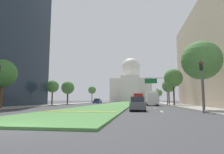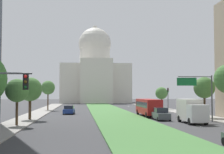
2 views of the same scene
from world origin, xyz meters
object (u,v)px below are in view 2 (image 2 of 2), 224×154
object	(u,v)px
sedan_midblock	(161,114)
street_tree_left_far	(30,90)
capitol_building	(95,75)
sedan_distant	(69,110)
street_tree_left_mid	(17,91)
box_truck_delivery	(191,111)
street_tree_left_distant	(48,88)
street_tree_right_distant	(162,93)
street_tree_right_far	(204,88)
city_bus	(148,106)
overhead_guide_sign	(199,89)
traffic_light_far_right	(168,96)

from	to	relation	value
sedan_midblock	street_tree_left_far	bearing A→B (deg)	175.27
capitol_building	sedan_distant	bearing A→B (deg)	-96.21
street_tree_left_mid	box_truck_delivery	size ratio (longest dim) A/B	0.90
street_tree_left_distant	street_tree_right_distant	bearing A→B (deg)	4.67
street_tree_left_far	street_tree_right_far	world-z (taller)	street_tree_right_far
sedan_midblock	city_bus	world-z (taller)	city_bus
street_tree_right_distant	city_bus	xyz separation A→B (m)	(-8.07, -22.48, -2.21)
capitol_building	overhead_guide_sign	world-z (taller)	capitol_building
street_tree_left_far	box_truck_delivery	distance (m)	23.34
street_tree_left_far	street_tree_left_distant	bearing A→B (deg)	90.07
street_tree_left_mid	city_bus	bearing A→B (deg)	38.92
capitol_building	sedan_midblock	bearing A→B (deg)	-86.45
street_tree_left_distant	box_truck_delivery	size ratio (longest dim) A/B	1.08
street_tree_right_distant	box_truck_delivery	size ratio (longest dim) A/B	0.86
street_tree_left_far	street_tree_left_distant	xyz separation A→B (m)	(-0.03, 27.13, 0.72)
traffic_light_far_right	sedan_midblock	size ratio (longest dim) A/B	1.18
capitol_building	street_tree_right_far	xyz separation A→B (m)	(13.41, -89.38, -6.91)
traffic_light_far_right	street_tree_left_far	xyz separation A→B (m)	(-25.52, -17.14, 1.23)
overhead_guide_sign	street_tree_left_distant	distance (m)	40.11
capitol_building	street_tree_left_mid	xyz separation A→B (m)	(-13.80, -99.13, -7.47)
traffic_light_far_right	city_bus	distance (m)	12.17
overhead_guide_sign	street_tree_right_distant	world-z (taller)	overhead_guide_sign
traffic_light_far_right	sedan_midblock	world-z (taller)	traffic_light_far_right
traffic_light_far_right	street_tree_right_far	xyz separation A→B (m)	(1.47, -16.19, 1.53)
overhead_guide_sign	capitol_building	bearing A→B (deg)	96.17
capitol_building	city_bus	bearing A→B (deg)	-86.16
traffic_light_far_right	street_tree_left_far	distance (m)	30.77
overhead_guide_sign	street_tree_left_mid	distance (m)	24.39
traffic_light_far_right	sedan_midblock	distance (m)	19.90
street_tree_left_far	city_bus	world-z (taller)	street_tree_left_far
sedan_distant	box_truck_delivery	size ratio (longest dim) A/B	0.69
overhead_guide_sign	street_tree_left_mid	size ratio (longest dim) A/B	1.13
street_tree_right_far	street_tree_left_far	bearing A→B (deg)	-177.99
street_tree_right_distant	box_truck_delivery	xyz separation A→B (m)	(-5.10, -36.13, -2.30)
capitol_building	sedan_midblock	world-z (taller)	capitol_building
traffic_light_far_right	overhead_guide_sign	bearing A→B (deg)	-94.21
box_truck_delivery	capitol_building	bearing A→B (deg)	95.04
sedan_midblock	traffic_light_far_right	bearing A→B (deg)	71.59
overhead_guide_sign	sedan_distant	world-z (taller)	overhead_guide_sign
street_tree_left_mid	sedan_distant	distance (m)	23.48
street_tree_right_far	box_truck_delivery	distance (m)	9.65
sedan_distant	street_tree_right_distant	bearing A→B (deg)	35.32
city_bus	box_truck_delivery	bearing A→B (deg)	-77.71
overhead_guide_sign	sedan_midblock	world-z (taller)	overhead_guide_sign
street_tree_left_far	sedan_midblock	world-z (taller)	street_tree_left_far
street_tree_left_distant	traffic_light_far_right	bearing A→B (deg)	-21.35
capitol_building	box_truck_delivery	distance (m)	98.01
street_tree_right_far	street_tree_right_distant	xyz separation A→B (m)	(0.25, 28.40, -0.87)
overhead_guide_sign	box_truck_delivery	xyz separation A→B (m)	(-1.74, -1.71, -2.95)
street_tree_left_mid	traffic_light_far_right	bearing A→B (deg)	45.21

